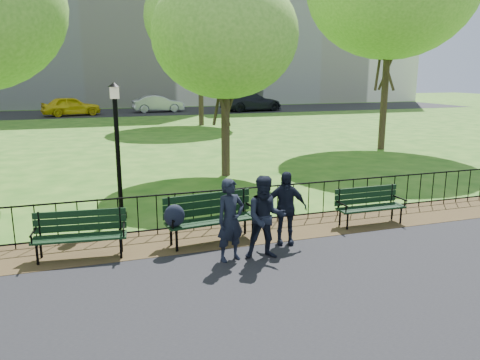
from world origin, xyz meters
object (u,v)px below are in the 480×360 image
object	(u,v)px
taxi	(71,106)
person_right	(285,208)
park_bench_main	(197,214)
person_left	(230,220)
lamppost	(118,146)
sedan_dark	(251,102)
park_bench_left_a	(80,229)
person_mid	(266,218)
tree_near_e	(225,36)
tree_far_e	(199,18)
sedan_silver	(158,104)
park_bench_right_a	(369,202)

from	to	relation	value
taxi	person_right	bearing A→B (deg)	174.96
park_bench_main	person_left	xyz separation A→B (m)	(0.40, -0.98, 0.13)
park_bench_main	taxi	size ratio (longest dim) A/B	0.44
lamppost	sedan_dark	size ratio (longest dim) A/B	0.56
park_bench_left_a	lamppost	xyz separation A→B (m)	(0.92, 2.27, 1.20)
person_mid	taxi	distance (m)	32.98
park_bench_left_a	tree_near_e	xyz separation A→B (m)	(4.69, 6.07, 4.02)
person_mid	tree_near_e	bearing A→B (deg)	92.34
sedan_dark	tree_far_e	bearing A→B (deg)	137.49
person_left	person_right	distance (m)	1.39
sedan_dark	person_left	bearing A→B (deg)	152.66
tree_far_e	person_left	world-z (taller)	tree_far_e
person_right	park_bench_left_a	bearing A→B (deg)	-170.59
taxi	sedan_silver	distance (m)	7.33
park_bench_left_a	sedan_silver	size ratio (longest dim) A/B	0.39
tree_near_e	tree_far_e	world-z (taller)	tree_far_e
person_left	person_right	size ratio (longest dim) A/B	1.03
person_mid	person_right	distance (m)	0.88
park_bench_right_a	lamppost	size ratio (longest dim) A/B	0.51
tree_far_e	sedan_silver	bearing A→B (deg)	95.59
person_left	taxi	size ratio (longest dim) A/B	0.34
park_bench_right_a	sedan_silver	size ratio (longest dim) A/B	0.37
person_left	taxi	xyz separation A→B (m)	(-3.30, 32.63, -0.00)
person_right	person_left	bearing A→B (deg)	-142.01
park_bench_left_a	person_right	world-z (taller)	person_right
park_bench_main	taxi	distance (m)	31.78
park_bench_main	tree_far_e	xyz separation A→B (m)	(5.41, 21.61, 6.16)
park_bench_left_a	park_bench_right_a	xyz separation A→B (m)	(6.30, 0.02, -0.02)
person_left	taxi	bearing A→B (deg)	80.58
park_bench_main	person_right	xyz separation A→B (m)	(1.70, -0.50, 0.11)
park_bench_right_a	tree_near_e	world-z (taller)	tree_near_e
park_bench_right_a	taxi	size ratio (longest dim) A/B	0.36
person_left	sedan_dark	size ratio (longest dim) A/B	0.27
taxi	person_mid	bearing A→B (deg)	173.69
park_bench_main	sedan_silver	bearing A→B (deg)	76.13
lamppost	person_left	distance (m)	3.86
tree_far_e	sedan_dark	bearing A→B (deg)	54.42
person_right	park_bench_right_a	bearing A→B (deg)	31.46
lamppost	sedan_dark	world-z (taller)	lamppost
tree_far_e	person_mid	bearing A→B (deg)	-100.88
person_left	sedan_silver	distance (m)	34.21
park_bench_right_a	person_mid	size ratio (longest dim) A/B	1.03
person_left	person_mid	distance (m)	0.66
lamppost	sedan_dark	distance (m)	32.29
person_left	person_mid	world-z (taller)	person_mid
person_mid	person_right	size ratio (longest dim) A/B	1.05
lamppost	taxi	bearing A→B (deg)	93.09
tree_near_e	taxi	size ratio (longest dim) A/B	1.45
lamppost	person_left	bearing A→B (deg)	-62.58
park_bench_right_a	person_left	distance (m)	3.83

